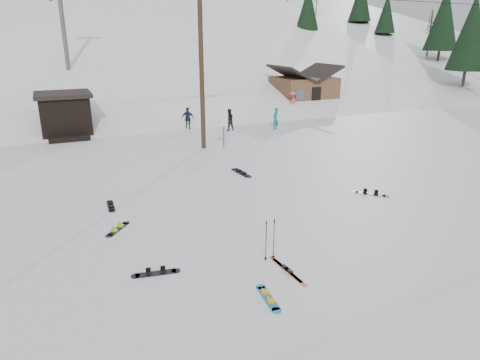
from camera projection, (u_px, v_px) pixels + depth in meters
name	position (u px, v px, depth m)	size (l,w,h in m)	color
ground	(304.00, 270.00, 11.94)	(200.00, 200.00, 0.00)	silver
ski_slope	(100.00, 165.00, 63.31)	(60.00, 75.00, 45.00)	white
ridge_right	(333.00, 141.00, 73.40)	(34.00, 85.00, 36.00)	silver
treeline_right	(360.00, 80.00, 62.17)	(20.00, 60.00, 10.00)	black
treeline_crest	(75.00, 67.00, 86.23)	(50.00, 6.00, 10.00)	black
utility_pole	(201.00, 65.00, 23.30)	(2.00, 0.26, 9.00)	#3A2819
trail_sign	(224.00, 126.00, 24.46)	(0.50, 0.09, 1.85)	#595B60
lift_hut	(65.00, 114.00, 27.65)	(3.40, 4.10, 2.75)	black
lift_tower_near	(62.00, 13.00, 33.78)	(2.20, 0.36, 8.00)	#595B60
cabin	(304.00, 91.00, 38.00)	(5.39, 4.40, 3.77)	brown
hero_snowboard	(268.00, 298.00, 10.63)	(0.34, 1.29, 0.09)	#1C75BA
hero_skis	(287.00, 270.00, 11.87)	(0.19, 1.76, 0.09)	red
ski_poles	(270.00, 240.00, 12.28)	(0.35, 0.09, 1.26)	black
board_scatter_a	(156.00, 273.00, 11.73)	(1.33, 0.43, 0.09)	black
board_scatter_b	(111.00, 206.00, 16.34)	(0.30, 1.30, 0.09)	black
board_scatter_c	(118.00, 229.00, 14.40)	(0.93, 1.04, 0.09)	black
board_scatter_d	(370.00, 194.00, 17.59)	(1.10, 1.17, 0.10)	black
board_scatter_f	(241.00, 173.00, 20.26)	(0.46, 1.62, 0.11)	black
skier_teal	(275.00, 119.00, 29.45)	(0.55, 0.36, 1.51)	#0B7370
skier_dark	(229.00, 120.00, 29.13)	(0.72, 0.56, 1.48)	black
skier_pink	(292.00, 102.00, 35.40)	(1.18, 0.68, 1.83)	#D0494E
skier_navy	(188.00, 118.00, 29.44)	(0.90, 0.38, 1.54)	#161F37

